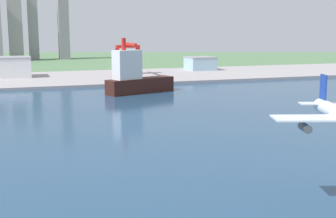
% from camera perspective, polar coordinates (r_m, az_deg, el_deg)
% --- Properties ---
extents(ground_plane, '(2400.00, 2400.00, 0.00)m').
position_cam_1_polar(ground_plane, '(287.62, -7.69, -0.28)').
color(ground_plane, '#557A51').
extents(water_bay, '(840.00, 360.00, 0.15)m').
position_cam_1_polar(water_bay, '(230.15, -4.78, -2.79)').
color(water_bay, navy).
rests_on(water_bay, ground).
extents(industrial_pier, '(840.00, 140.00, 2.50)m').
position_cam_1_polar(industrial_pier, '(473.59, -12.19, 3.76)').
color(industrial_pier, '#9D9799').
rests_on(industrial_pier, ground).
extents(cargo_ship, '(59.73, 33.73, 43.80)m').
position_cam_1_polar(cargo_ship, '(364.02, -4.08, 3.93)').
color(cargo_ship, '#381914').
rests_on(cargo_ship, water_bay).
extents(port_crane_red, '(25.14, 46.39, 33.91)m').
position_cam_1_polar(port_crane_red, '(494.51, -5.01, 7.24)').
color(port_crane_red, red).
rests_on(port_crane_red, industrial_pier).
extents(warehouse_main, '(49.49, 36.46, 20.52)m').
position_cam_1_polar(warehouse_main, '(490.92, -19.65, 4.97)').
color(warehouse_main, white).
rests_on(warehouse_main, industrial_pier).
extents(warehouse_annex, '(31.64, 31.44, 15.60)m').
position_cam_1_polar(warehouse_annex, '(548.19, 4.05, 5.73)').
color(warehouse_annex, '#99BCD1').
rests_on(warehouse_annex, industrial_pier).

